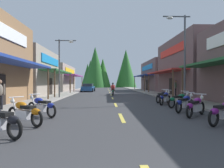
{
  "coord_description": "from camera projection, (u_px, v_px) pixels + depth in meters",
  "views": [
    {
      "loc": [
        -0.73,
        -0.64,
        1.58
      ],
      "look_at": [
        0.13,
        25.4,
        1.39
      ],
      "focal_mm": 32.71,
      "sensor_mm": 36.0,
      "label": 1
    }
  ],
  "objects": [
    {
      "name": "sidewalk_right",
      "position": [
        158.0,
        94.0,
        26.4
      ],
      "size": [
        2.49,
        81.08,
        0.12
      ],
      "primitive_type": "cube",
      "color": "gray",
      "rests_on": "ground"
    },
    {
      "name": "storefront_left_far",
      "position": [
        51.0,
        78.0,
        38.3
      ],
      "size": [
        9.14,
        13.18,
        4.73
      ],
      "color": "gray",
      "rests_on": "ground"
    },
    {
      "name": "storefront_right_middle",
      "position": [
        196.0,
        67.0,
        25.17
      ],
      "size": [
        7.94,
        12.59,
        6.96
      ],
      "color": "brown",
      "rests_on": "ground"
    },
    {
      "name": "motorcycle_parked_left_1",
      "position": [
        25.0,
        112.0,
        7.53
      ],
      "size": [
        1.79,
        1.34,
        1.04
      ],
      "rotation": [
        0.0,
        0.0,
        2.51
      ],
      "color": "black",
      "rests_on": "ground"
    },
    {
      "name": "pedestrian_strolling",
      "position": [
        176.0,
        87.0,
        22.56
      ],
      "size": [
        0.39,
        0.52,
        1.81
      ],
      "rotation": [
        0.0,
        0.0,
        5.84
      ],
      "color": "black",
      "rests_on": "ground"
    },
    {
      "name": "ground",
      "position": [
        111.0,
        95.0,
        26.2
      ],
      "size": [
        9.78,
        81.08,
        0.1
      ],
      "primitive_type": "cube",
      "color": "#38383A"
    },
    {
      "name": "motorcycle_parked_right_1",
      "position": [
        224.0,
        112.0,
        7.63
      ],
      "size": [
        1.88,
        1.2,
        1.04
      ],
      "rotation": [
        0.0,
        0.0,
        0.55
      ],
      "color": "black",
      "rests_on": "ground"
    },
    {
      "name": "rider_cruising_lead",
      "position": [
        113.0,
        90.0,
        24.9
      ],
      "size": [
        0.6,
        2.14,
        1.57
      ],
      "rotation": [
        0.0,
        0.0,
        1.56
      ],
      "color": "black",
      "rests_on": "ground"
    },
    {
      "name": "motorcycle_parked_left_2",
      "position": [
        42.0,
        106.0,
        9.46
      ],
      "size": [
        1.75,
        1.4,
        1.04
      ],
      "rotation": [
        0.0,
        0.0,
        2.48
      ],
      "color": "black",
      "rests_on": "ground"
    },
    {
      "name": "streetlamp_right",
      "position": [
        181.0,
        47.0,
        15.4
      ],
      "size": [
        2.07,
        0.3,
        6.66
      ],
      "color": "#474C51",
      "rests_on": "ground"
    },
    {
      "name": "streetlamp_left",
      "position": [
        63.0,
        60.0,
        20.2
      ],
      "size": [
        2.07,
        0.3,
        5.84
      ],
      "color": "#474C51",
      "rests_on": "ground"
    },
    {
      "name": "motorcycle_parked_right_3",
      "position": [
        185.0,
        103.0,
        10.96
      ],
      "size": [
        1.62,
        1.55,
        1.04
      ],
      "rotation": [
        0.0,
        0.0,
        0.76
      ],
      "color": "black",
      "rests_on": "ground"
    },
    {
      "name": "centerline_dashes",
      "position": [
        110.0,
        93.0,
        29.47
      ],
      "size": [
        0.16,
        55.78,
        0.01
      ],
      "color": "#E0C64C",
      "rests_on": "ground"
    },
    {
      "name": "motorcycle_parked_right_4",
      "position": [
        179.0,
        100.0,
        12.87
      ],
      "size": [
        1.88,
        1.2,
        1.04
      ],
      "rotation": [
        0.0,
        0.0,
        0.55
      ],
      "color": "black",
      "rests_on": "ground"
    },
    {
      "name": "motorcycle_parked_right_5",
      "position": [
        165.0,
        98.0,
        14.59
      ],
      "size": [
        1.32,
        1.8,
        1.04
      ],
      "rotation": [
        0.0,
        0.0,
        0.95
      ],
      "color": "black",
      "rests_on": "ground"
    },
    {
      "name": "storefront_left_middle",
      "position": [
        14.0,
        73.0,
        24.62
      ],
      "size": [
        10.6,
        10.46,
        5.43
      ],
      "color": "gray",
      "rests_on": "ground"
    },
    {
      "name": "storefront_right_far",
      "position": [
        165.0,
        76.0,
        39.68
      ],
      "size": [
        9.1,
        13.07,
        5.72
      ],
      "color": "brown",
      "rests_on": "ground"
    },
    {
      "name": "sidewalk_left",
      "position": [
        63.0,
        94.0,
        25.99
      ],
      "size": [
        2.49,
        81.08,
        0.12
      ],
      "primitive_type": "cube",
      "color": "#9E9991",
      "rests_on": "ground"
    },
    {
      "name": "pedestrian_browsing",
      "position": [
        0.0,
        93.0,
        10.91
      ],
      "size": [
        0.42,
        0.47,
        1.74
      ],
      "rotation": [
        0.0,
        0.0,
        2.5
      ],
      "color": "black",
      "rests_on": "ground"
    },
    {
      "name": "motorcycle_parked_right_6",
      "position": [
        162.0,
        96.0,
        16.08
      ],
      "size": [
        1.46,
        1.7,
        1.04
      ],
      "rotation": [
        0.0,
        0.0,
        0.87
      ],
      "color": "black",
      "rests_on": "ground"
    },
    {
      "name": "treeline_backdrop",
      "position": [
        109.0,
        70.0,
        67.86
      ],
      "size": [
        19.04,
        11.22,
        13.16
      ],
      "color": "#306A23",
      "rests_on": "ground"
    },
    {
      "name": "motorcycle_parked_right_2",
      "position": [
        196.0,
        106.0,
        9.47
      ],
      "size": [
        1.58,
        1.59,
        1.04
      ],
      "rotation": [
        0.0,
        0.0,
        0.79
      ],
      "color": "black",
      "rests_on": "ground"
    },
    {
      "name": "parked_car_curbside",
      "position": [
        88.0,
        88.0,
        35.26
      ],
      "size": [
        2.27,
        4.4,
        1.4
      ],
      "rotation": [
        0.0,
        0.0,
        1.51
      ],
      "color": "#1E4C8C",
      "rests_on": "ground"
    }
  ]
}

